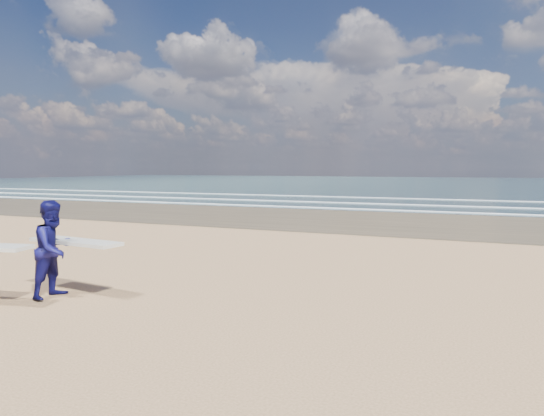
% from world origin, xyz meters
% --- Properties ---
extents(surfer_far, '(2.24, 1.20, 1.93)m').
position_xyz_m(surfer_far, '(0.29, 1.14, 0.97)').
color(surfer_far, '#0E0D4B').
rests_on(surfer_far, ground).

